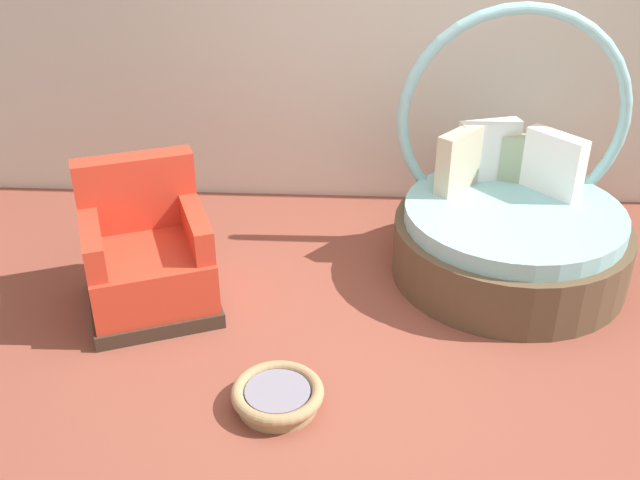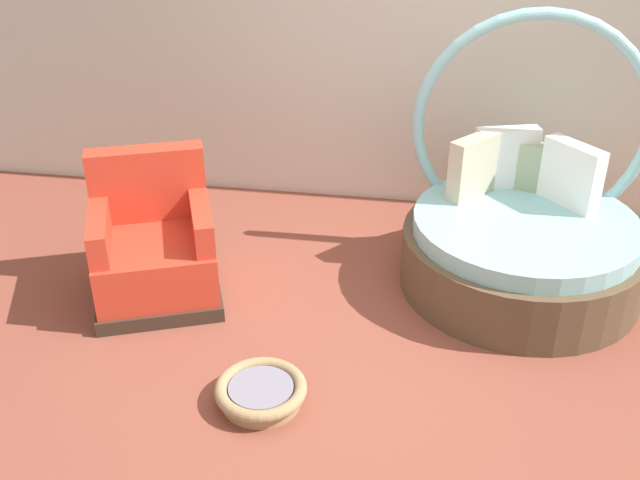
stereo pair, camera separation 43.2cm
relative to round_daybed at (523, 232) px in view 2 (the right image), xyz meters
name	(u,v)px [view 2 (the right image)]	position (x,y,z in m)	size (l,w,h in m)	color
ground_plane	(367,360)	(-0.93, -1.05, -0.38)	(8.00, 8.00, 0.02)	brown
back_wall	(403,37)	(-0.93, 1.16, 0.97)	(8.00, 0.12, 2.69)	beige
round_daybed	(523,232)	(0.00, 0.00, 0.00)	(1.61, 1.61, 1.78)	brown
red_armchair	(154,249)	(-2.41, -0.55, -0.04)	(1.03, 1.03, 0.94)	#38281E
pet_basket	(261,392)	(-1.47, -1.51, -0.30)	(0.51, 0.51, 0.13)	#9E7F56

